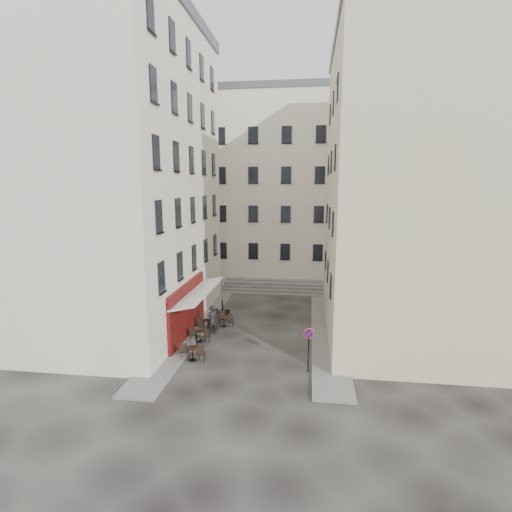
% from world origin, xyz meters
% --- Properties ---
extents(ground, '(90.00, 90.00, 0.00)m').
position_xyz_m(ground, '(0.00, 0.00, 0.00)').
color(ground, black).
rests_on(ground, ground).
extents(sidewalk_left, '(2.00, 22.00, 0.12)m').
position_xyz_m(sidewalk_left, '(-4.50, 4.00, 0.06)').
color(sidewalk_left, slate).
rests_on(sidewalk_left, ground).
extents(sidewalk_right, '(2.00, 18.00, 0.12)m').
position_xyz_m(sidewalk_right, '(4.50, 3.00, 0.06)').
color(sidewalk_right, slate).
rests_on(sidewalk_right, ground).
extents(building_left, '(12.20, 16.20, 20.60)m').
position_xyz_m(building_left, '(-10.50, 3.00, 10.31)').
color(building_left, beige).
rests_on(building_left, ground).
extents(building_right, '(12.20, 14.20, 18.60)m').
position_xyz_m(building_right, '(10.50, 3.50, 9.31)').
color(building_right, beige).
rests_on(building_right, ground).
extents(building_back, '(18.20, 10.20, 18.60)m').
position_xyz_m(building_back, '(-1.00, 19.00, 9.31)').
color(building_back, beige).
rests_on(building_back, ground).
extents(cafe_storefront, '(1.74, 7.30, 3.50)m').
position_xyz_m(cafe_storefront, '(-4.32, 1.00, 1.88)').
color(cafe_storefront, '#490A0D').
rests_on(cafe_storefront, ground).
extents(stone_steps, '(9.00, 3.15, 0.80)m').
position_xyz_m(stone_steps, '(0.00, 12.57, 0.40)').
color(stone_steps, slate).
rests_on(stone_steps, ground).
extents(bollard_near, '(0.12, 0.12, 0.98)m').
position_xyz_m(bollard_near, '(-3.25, -1.00, 0.53)').
color(bollard_near, black).
rests_on(bollard_near, ground).
extents(bollard_mid, '(0.12, 0.12, 0.98)m').
position_xyz_m(bollard_mid, '(-3.25, 2.50, 0.53)').
color(bollard_mid, black).
rests_on(bollard_mid, ground).
extents(bollard_far, '(0.12, 0.12, 0.98)m').
position_xyz_m(bollard_far, '(-3.25, 6.00, 0.53)').
color(bollard_far, black).
rests_on(bollard_far, ground).
extents(no_parking_sign, '(0.54, 0.15, 2.37)m').
position_xyz_m(no_parking_sign, '(3.30, -3.08, 1.68)').
color(no_parking_sign, black).
rests_on(no_parking_sign, ground).
extents(bistro_table_a, '(1.40, 0.66, 0.99)m').
position_xyz_m(bistro_table_a, '(-3.01, -2.58, 0.50)').
color(bistro_table_a, black).
rests_on(bistro_table_a, ground).
extents(bistro_table_b, '(1.28, 0.60, 0.90)m').
position_xyz_m(bistro_table_b, '(-3.35, 0.12, 0.46)').
color(bistro_table_b, black).
rests_on(bistro_table_b, ground).
extents(bistro_table_c, '(1.40, 0.66, 0.99)m').
position_xyz_m(bistro_table_c, '(-3.32, 1.91, 0.50)').
color(bistro_table_c, black).
rests_on(bistro_table_c, ground).
extents(bistro_table_d, '(1.31, 0.61, 0.92)m').
position_xyz_m(bistro_table_d, '(-2.45, 2.95, 0.47)').
color(bistro_table_d, black).
rests_on(bistro_table_d, ground).
extents(bistro_table_e, '(1.20, 0.56, 0.84)m').
position_xyz_m(bistro_table_e, '(-2.88, 4.29, 0.43)').
color(bistro_table_e, black).
rests_on(bistro_table_e, ground).
extents(pedestrian, '(0.83, 0.75, 1.91)m').
position_xyz_m(pedestrian, '(-2.94, 1.56, 0.95)').
color(pedestrian, black).
rests_on(pedestrian, ground).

